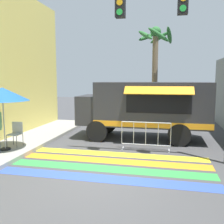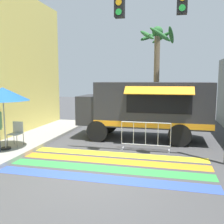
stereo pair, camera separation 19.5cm
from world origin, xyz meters
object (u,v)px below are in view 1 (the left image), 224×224
(patio_umbrella, at_px, (2,94))
(barricade_front, at_px, (146,136))
(food_truck, at_px, (142,105))
(folding_chair, at_px, (16,132))
(palm_tree, at_px, (155,57))
(traffic_signal_pole, at_px, (184,26))

(patio_umbrella, bearing_deg, barricade_front, 18.15)
(food_truck, bearing_deg, folding_chair, -148.20)
(food_truck, relative_size, palm_tree, 1.02)
(folding_chair, height_order, barricade_front, barricade_front)
(palm_tree, bearing_deg, folding_chair, -128.32)
(traffic_signal_pole, bearing_deg, barricade_front, 138.93)
(food_truck, distance_m, folding_chair, 5.47)
(barricade_front, bearing_deg, palm_tree, 89.41)
(food_truck, relative_size, traffic_signal_pole, 0.95)
(food_truck, distance_m, patio_umbrella, 5.83)
(patio_umbrella, xyz_separation_m, folding_chair, (0.08, 0.58, -1.48))
(food_truck, relative_size, patio_umbrella, 2.54)
(barricade_front, bearing_deg, food_truck, 100.12)
(patio_umbrella, bearing_deg, traffic_signal_pole, 5.14)
(folding_chair, distance_m, palm_tree, 8.66)
(folding_chair, bearing_deg, traffic_signal_pole, -10.69)
(folding_chair, xyz_separation_m, palm_tree, (4.97, 6.29, 3.30))
(patio_umbrella, bearing_deg, palm_tree, 53.64)
(folding_chair, bearing_deg, barricade_front, 1.65)
(folding_chair, bearing_deg, food_truck, 21.24)
(barricade_front, distance_m, palm_tree, 6.27)
(traffic_signal_pole, height_order, barricade_front, traffic_signal_pole)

